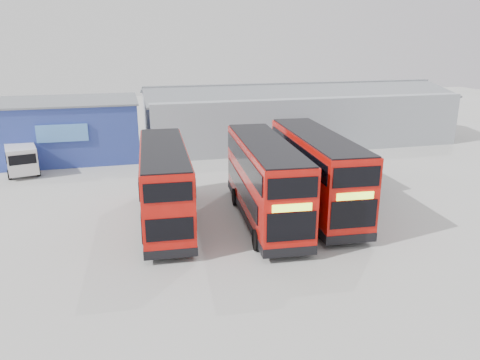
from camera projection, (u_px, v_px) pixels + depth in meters
ground_plane at (283, 214)px, 28.79m from camera, size 120.00×120.00×0.00m
office_block at (68, 129)px, 41.43m from camera, size 12.30×8.32×5.12m
maintenance_shed at (294, 115)px, 48.38m from camera, size 30.50×12.00×5.89m
double_decker_left at (165, 186)px, 26.87m from camera, size 3.21×10.95×4.58m
double_decker_centre at (265, 182)px, 27.21m from camera, size 3.53×11.45×4.77m
double_decker_right at (316, 174)px, 28.71m from camera, size 3.50×11.66×4.87m
single_decker_blue at (331, 160)px, 35.93m from camera, size 2.62×10.00×2.69m
panel_van at (21, 156)px, 37.25m from camera, size 3.31×5.67×2.33m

